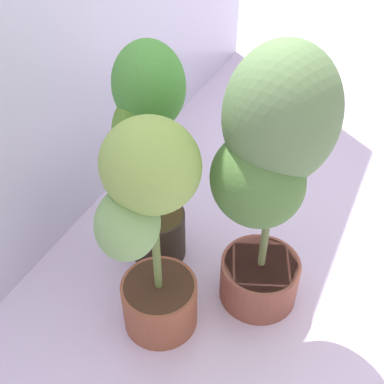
{
  "coord_description": "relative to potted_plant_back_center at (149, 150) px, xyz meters",
  "views": [
    {
      "loc": [
        -1.08,
        -0.16,
        1.37
      ],
      "look_at": [
        -0.12,
        0.31,
        0.43
      ],
      "focal_mm": 47.08,
      "sensor_mm": 36.0,
      "label": 1
    }
  ],
  "objects": [
    {
      "name": "potted_plant_back_left",
      "position": [
        -0.25,
        -0.14,
        -0.04
      ],
      "size": [
        0.37,
        0.35,
        0.74
      ],
      "color": "#975336",
      "rests_on": "ground"
    },
    {
      "name": "ground_plane",
      "position": [
        0.04,
        -0.49,
        -0.46
      ],
      "size": [
        8.0,
        8.0,
        0.0
      ],
      "primitive_type": "plane",
      "color": "silver",
      "rests_on": "ground"
    },
    {
      "name": "potted_plant_center",
      "position": [
        -0.03,
        -0.38,
        0.08
      ],
      "size": [
        0.37,
        0.32,
        0.89
      ],
      "color": "brown",
      "rests_on": "ground"
    },
    {
      "name": "potted_plant_back_center",
      "position": [
        0.0,
        0.0,
        0.0
      ],
      "size": [
        0.29,
        0.26,
        0.81
      ],
      "color": "#2F281C",
      "rests_on": "ground"
    }
  ]
}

